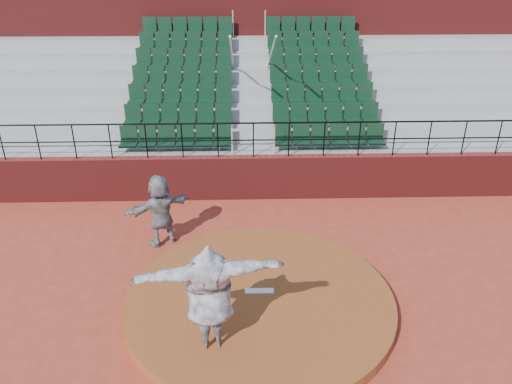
# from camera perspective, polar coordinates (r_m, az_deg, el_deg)

# --- Properties ---
(ground) EXTENTS (90.00, 90.00, 0.00)m
(ground) POSITION_cam_1_polar(r_m,az_deg,el_deg) (10.59, 0.41, -12.87)
(ground) COLOR #A43925
(ground) RESTS_ON ground
(pitchers_mound) EXTENTS (5.50, 5.50, 0.25)m
(pitchers_mound) POSITION_cam_1_polar(r_m,az_deg,el_deg) (10.51, 0.41, -12.34)
(pitchers_mound) COLOR brown
(pitchers_mound) RESTS_ON ground
(pitching_rubber) EXTENTS (0.60, 0.15, 0.03)m
(pitching_rubber) POSITION_cam_1_polar(r_m,az_deg,el_deg) (10.54, 0.38, -11.24)
(pitching_rubber) COLOR white
(pitching_rubber) RESTS_ON pitchers_mound
(boundary_wall) EXTENTS (24.00, 0.30, 1.30)m
(boundary_wall) POSITION_cam_1_polar(r_m,az_deg,el_deg) (14.53, -0.29, 1.69)
(boundary_wall) COLOR maroon
(boundary_wall) RESTS_ON ground
(wall_railing) EXTENTS (24.04, 0.05, 1.03)m
(wall_railing) POSITION_cam_1_polar(r_m,az_deg,el_deg) (14.01, -0.30, 6.83)
(wall_railing) COLOR black
(wall_railing) RESTS_ON boundary_wall
(seating_deck) EXTENTS (24.00, 5.97, 4.63)m
(seating_deck) POSITION_cam_1_polar(r_m,az_deg,el_deg) (17.66, -0.59, 8.95)
(seating_deck) COLOR gray
(seating_deck) RESTS_ON ground
(press_box_facade) EXTENTS (24.00, 3.00, 7.10)m
(press_box_facade) POSITION_cam_1_polar(r_m,az_deg,el_deg) (21.05, -0.85, 17.65)
(press_box_facade) COLOR maroon
(press_box_facade) RESTS_ON ground
(pitcher) EXTENTS (2.63, 1.09, 2.08)m
(pitcher) POSITION_cam_1_polar(r_m,az_deg,el_deg) (8.78, -5.34, -11.76)
(pitcher) COLOR black
(pitcher) RESTS_ON pitchers_mound
(fielder) EXTENTS (1.74, 1.34, 1.84)m
(fielder) POSITION_cam_1_polar(r_m,az_deg,el_deg) (12.37, -10.87, -2.06)
(fielder) COLOR black
(fielder) RESTS_ON ground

